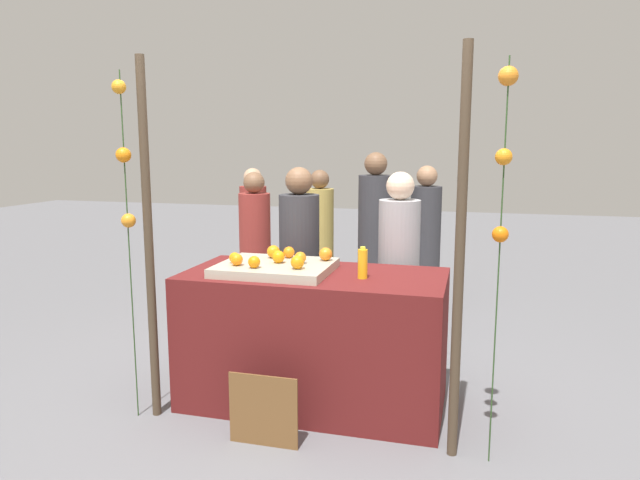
% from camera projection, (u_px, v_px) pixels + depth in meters
% --- Properties ---
extents(ground_plane, '(24.00, 24.00, 0.00)m').
position_uv_depth(ground_plane, '(314.00, 401.00, 3.99)').
color(ground_plane, slate).
extents(stall_counter, '(1.74, 0.84, 0.91)m').
position_uv_depth(stall_counter, '(314.00, 338.00, 3.91)').
color(stall_counter, '#5B1919').
rests_on(stall_counter, ground_plane).
extents(orange_tray, '(0.74, 0.61, 0.06)m').
position_uv_depth(orange_tray, '(275.00, 268.00, 3.86)').
color(orange_tray, '#B2AD99').
rests_on(orange_tray, stall_counter).
extents(orange_0, '(0.09, 0.09, 0.09)m').
position_uv_depth(orange_0, '(278.00, 257.00, 3.86)').
color(orange_0, orange).
rests_on(orange_0, orange_tray).
extents(orange_1, '(0.08, 0.08, 0.08)m').
position_uv_depth(orange_1, '(300.00, 258.00, 3.84)').
color(orange_1, orange).
rests_on(orange_1, orange_tray).
extents(orange_2, '(0.09, 0.09, 0.09)m').
position_uv_depth(orange_2, '(297.00, 262.00, 3.68)').
color(orange_2, orange).
rests_on(orange_2, orange_tray).
extents(orange_3, '(0.08, 0.08, 0.08)m').
position_uv_depth(orange_3, '(289.00, 252.00, 4.04)').
color(orange_3, orange).
rests_on(orange_3, orange_tray).
extents(orange_4, '(0.07, 0.07, 0.07)m').
position_uv_depth(orange_4, '(235.00, 258.00, 3.86)').
color(orange_4, orange).
rests_on(orange_4, orange_tray).
extents(orange_5, '(0.09, 0.09, 0.09)m').
position_uv_depth(orange_5, '(326.00, 254.00, 3.94)').
color(orange_5, orange).
rests_on(orange_5, orange_tray).
extents(orange_6, '(0.08, 0.08, 0.08)m').
position_uv_depth(orange_6, '(237.00, 260.00, 3.78)').
color(orange_6, orange).
rests_on(orange_6, orange_tray).
extents(orange_7, '(0.08, 0.08, 0.08)m').
position_uv_depth(orange_7, '(254.00, 262.00, 3.70)').
color(orange_7, orange).
rests_on(orange_7, orange_tray).
extents(orange_8, '(0.09, 0.09, 0.09)m').
position_uv_depth(orange_8, '(273.00, 252.00, 4.03)').
color(orange_8, orange).
rests_on(orange_8, orange_tray).
extents(juice_bottle, '(0.06, 0.06, 0.21)m').
position_uv_depth(juice_bottle, '(363.00, 264.00, 3.67)').
color(juice_bottle, '#FBAD19').
rests_on(juice_bottle, stall_counter).
extents(chalkboard_sign, '(0.42, 0.03, 0.45)m').
position_uv_depth(chalkboard_sign, '(264.00, 411.00, 3.37)').
color(chalkboard_sign, brown).
rests_on(chalkboard_sign, ground_plane).
extents(vendor_left, '(0.32, 0.32, 1.59)m').
position_uv_depth(vendor_left, '(300.00, 274.00, 4.58)').
color(vendor_left, '#333338').
rests_on(vendor_left, ground_plane).
extents(vendor_right, '(0.31, 0.31, 1.56)m').
position_uv_depth(vendor_right, '(398.00, 281.00, 4.38)').
color(vendor_right, '#99999E').
rests_on(vendor_right, ground_plane).
extents(crowd_person_0, '(0.30, 0.30, 1.50)m').
position_uv_depth(crowd_person_0, '(254.00, 239.00, 6.50)').
color(crowd_person_0, maroon).
rests_on(crowd_person_0, ground_plane).
extents(crowd_person_1, '(0.30, 0.30, 1.50)m').
position_uv_depth(crowd_person_1, '(255.00, 255.00, 5.55)').
color(crowd_person_1, maroon).
rests_on(crowd_person_1, ground_plane).
extents(crowd_person_2, '(0.34, 0.34, 1.69)m').
position_uv_depth(crowd_person_2, '(375.00, 242.00, 5.80)').
color(crowd_person_2, '#333338').
rests_on(crowd_person_2, ground_plane).
extents(crowd_person_3, '(0.31, 0.31, 1.55)m').
position_uv_depth(crowd_person_3, '(425.00, 247.00, 5.90)').
color(crowd_person_3, '#333338').
rests_on(crowd_person_3, ground_plane).
extents(crowd_person_4, '(0.30, 0.30, 1.50)m').
position_uv_depth(crowd_person_4, '(320.00, 244.00, 6.22)').
color(crowd_person_4, tan).
rests_on(crowd_person_4, ground_plane).
extents(canopy_post_left, '(0.06, 0.06, 2.29)m').
position_uv_depth(canopy_post_left, '(149.00, 243.00, 3.61)').
color(canopy_post_left, '#473828').
rests_on(canopy_post_left, ground_plane).
extents(canopy_post_right, '(0.06, 0.06, 2.29)m').
position_uv_depth(canopy_post_right, '(460.00, 259.00, 3.12)').
color(canopy_post_right, '#473828').
rests_on(canopy_post_right, ground_plane).
extents(garland_strand_left, '(0.10, 0.10, 2.20)m').
position_uv_depth(garland_strand_left, '(124.00, 164.00, 3.50)').
color(garland_strand_left, '#2D4C23').
rests_on(garland_strand_left, ground_plane).
extents(garland_strand_right, '(0.10, 0.11, 2.20)m').
position_uv_depth(garland_strand_right, '(504.00, 151.00, 2.95)').
color(garland_strand_right, '#2D4C23').
rests_on(garland_strand_right, ground_plane).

